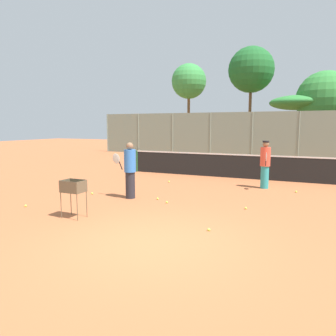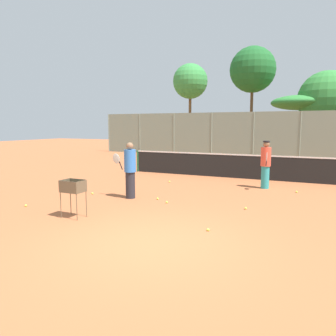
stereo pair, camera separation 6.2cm
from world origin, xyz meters
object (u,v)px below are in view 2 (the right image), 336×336
tennis_net (246,166)px  player_red_cap (130,170)px  player_white_outfit (266,164)px  ball_cart (74,189)px

tennis_net → player_red_cap: bearing=-115.0°
tennis_net → player_white_outfit: player_white_outfit is taller
tennis_net → player_red_cap: player_red_cap is taller
ball_cart → player_red_cap: bearing=87.8°
player_red_cap → tennis_net: bearing=-110.4°
player_white_outfit → ball_cart: 7.11m
tennis_net → player_white_outfit: size_ratio=6.21×
ball_cart → player_white_outfit: bearing=58.1°
player_white_outfit → ball_cart: size_ratio=1.84×
tennis_net → ball_cart: tennis_net is taller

